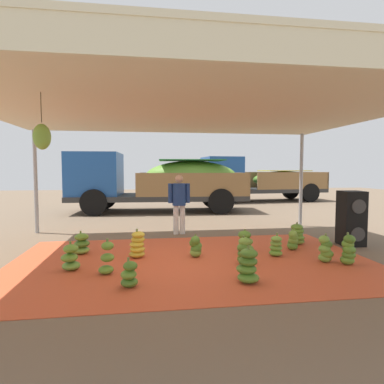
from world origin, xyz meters
name	(u,v)px	position (x,y,z in m)	size (l,w,h in m)	color
ground_plane	(177,231)	(0.00, 3.00, 0.00)	(40.00, 40.00, 0.00)	brown
tarp_orange	(193,261)	(0.00, 0.00, 0.01)	(6.70, 4.15, 0.01)	#D1512D
tent_canopy	(193,111)	(-0.01, -0.09, 2.77)	(8.00, 7.00, 2.85)	#9EA0A5
banana_bunch_0	(276,247)	(1.68, 0.10, 0.20)	(0.37, 0.37, 0.46)	#60932D
banana_bunch_1	(244,252)	(0.88, -0.34, 0.24)	(0.35, 0.38, 0.52)	#518428
banana_bunch_2	(81,244)	(-2.16, 0.81, 0.20)	(0.40, 0.40, 0.47)	#75A83D
banana_bunch_3	(248,267)	(0.66, -1.25, 0.25)	(0.43, 0.46, 0.55)	#518428
banana_bunch_4	(107,259)	(-1.50, -0.56, 0.25)	(0.34, 0.34, 0.58)	#60932D
banana_bunch_5	(297,235)	(2.56, 1.00, 0.23)	(0.46, 0.47, 0.51)	#6B9E38
banana_bunch_6	(196,247)	(0.09, 0.26, 0.21)	(0.32, 0.33, 0.45)	#75A83D
banana_bunch_7	(70,258)	(-2.13, -0.29, 0.22)	(0.42, 0.42, 0.50)	#6B9E38
banana_bunch_8	(137,245)	(-1.03, 0.39, 0.25)	(0.43, 0.43, 0.56)	gold
banana_bunch_9	(245,242)	(1.16, 0.46, 0.22)	(0.43, 0.44, 0.48)	#60932D
banana_bunch_10	(325,250)	(2.41, -0.44, 0.24)	(0.35, 0.33, 0.53)	#6B9E38
banana_bunch_11	(129,275)	(-1.11, -1.23, 0.19)	(0.34, 0.36, 0.44)	#477523
banana_bunch_12	(293,241)	(2.23, 0.50, 0.21)	(0.26, 0.27, 0.46)	#518428
banana_bunch_13	(348,251)	(2.73, -0.65, 0.27)	(0.32, 0.32, 0.58)	#60932D
cargo_truck_main	(156,180)	(-0.45, 7.41, 1.29)	(7.19, 2.76, 2.40)	#2D2D2D
cargo_truck_far	(257,180)	(5.21, 11.10, 1.18)	(6.77, 2.69, 2.40)	#2D2D2D
worker_0	(179,200)	(0.01, 2.60, 0.92)	(0.58, 0.35, 1.58)	silver
speaker_stack	(351,218)	(3.75, 0.78, 0.62)	(0.53, 0.55, 1.23)	black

